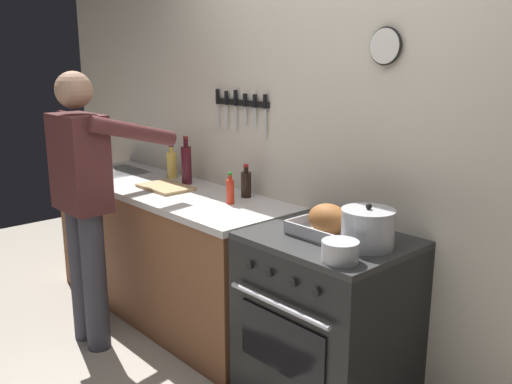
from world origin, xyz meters
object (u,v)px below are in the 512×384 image
cutting_board (166,187)px  bottle_soy_sauce (246,184)px  stove (326,323)px  person_cook (85,194)px  bottle_wine_red (186,164)px  bottle_cooking_oil (172,164)px  stock_pot (368,228)px  roasting_pan (328,223)px  saucepan (340,251)px  bottle_hot_sauce (230,191)px

cutting_board → bottle_soy_sauce: size_ratio=1.77×
stove → person_cook: person_cook is taller
bottle_wine_red → bottle_soy_sauce: bearing=5.9°
bottle_wine_red → bottle_soy_sauce: (0.55, 0.06, -0.05)m
cutting_board → bottle_cooking_oil: size_ratio=1.51×
stove → stock_pot: bearing=4.1°
stove → bottle_cooking_oil: bottle_cooking_oil is taller
stove → bottle_soy_sauce: size_ratio=4.42×
roasting_pan → saucepan: size_ratio=2.23×
stock_pot → cutting_board: bearing=-178.5°
stock_pot → stove: bearing=-175.9°
stove → bottle_cooking_oil: (-1.62, 0.19, 0.55)m
person_cook → bottle_hot_sauce: size_ratio=8.91×
person_cook → bottle_soy_sauce: bearing=-45.3°
saucepan → stock_pot: bearing=98.2°
bottle_soy_sauce → saucepan: bearing=-21.7°
roasting_pan → bottle_soy_sauce: bottle_soy_sauce is taller
person_cook → cutting_board: person_cook is taller
roasting_pan → cutting_board: size_ratio=0.98×
person_cook → cutting_board: size_ratio=4.61×
saucepan → bottle_soy_sauce: bottle_soy_sauce is taller
stove → bottle_soy_sauce: bottle_soy_sauce is taller
roasting_pan → bottle_wine_red: 1.39m
saucepan → bottle_hot_sauce: 1.07m
person_cook → stock_pot: (1.60, 0.58, 0.04)m
saucepan → bottle_wine_red: bottle_wine_red is taller
bottle_cooking_oil → bottle_soy_sauce: bearing=1.9°
bottle_wine_red → bottle_soy_sauce: bottle_wine_red is taller
stove → cutting_board: size_ratio=2.50×
stove → bottle_hot_sauce: (-0.79, 0.04, 0.53)m
person_cook → cutting_board: (0.02, 0.54, -0.04)m
person_cook → stock_pot: person_cook is taller
bottle_wine_red → stove: bearing=-6.6°
stove → bottle_cooking_oil: size_ratio=3.78×
cutting_board → bottle_wine_red: bottle_wine_red is taller
person_cook → bottle_soy_sauce: 0.95m
person_cook → stock_pot: 1.70m
bottle_soy_sauce → bottle_wine_red: bearing=-174.1°
stove → bottle_wine_red: (-1.39, 0.16, 0.59)m
stove → saucepan: 0.59m
cutting_board → bottle_cooking_oil: (-0.25, 0.22, 0.09)m
person_cook → bottle_cooking_oil: person_cook is taller
bottle_wine_red → bottle_hot_sauce: bearing=-10.9°
bottle_cooking_oil → person_cook: bearing=-73.4°
cutting_board → bottle_wine_red: 0.23m
saucepan → bottle_hot_sauce: (-1.03, 0.26, 0.03)m
stove → saucepan: saucepan is taller
person_cook → cutting_board: bearing=-13.0°
saucepan → cutting_board: bearing=173.3°
bottle_hot_sauce → bottle_soy_sauce: (-0.06, 0.17, 0.01)m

